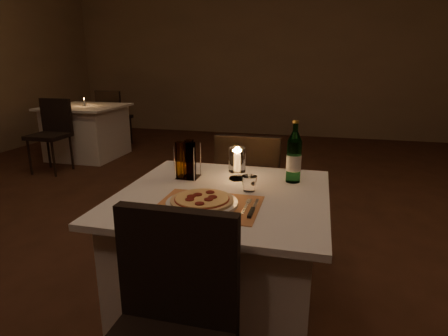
% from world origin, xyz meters
% --- Properties ---
extents(floor, '(8.00, 10.00, 0.02)m').
position_xyz_m(floor, '(0.00, 0.00, -0.01)').
color(floor, '#422315').
rests_on(floor, ground).
extents(wall_back, '(8.00, 0.02, 3.00)m').
position_xyz_m(wall_back, '(0.00, 5.01, 1.50)').
color(wall_back, '#80664A').
rests_on(wall_back, ground).
extents(main_table, '(1.00, 1.00, 0.74)m').
position_xyz_m(main_table, '(0.24, -0.35, 0.37)').
color(main_table, silver).
rests_on(main_table, ground).
extents(chair_near, '(0.42, 0.42, 0.90)m').
position_xyz_m(chair_near, '(0.24, -1.07, 0.55)').
color(chair_near, black).
rests_on(chair_near, ground).
extents(chair_far, '(0.42, 0.42, 0.90)m').
position_xyz_m(chair_far, '(0.24, 0.36, 0.55)').
color(chair_far, black).
rests_on(chair_far, ground).
extents(placemat, '(0.45, 0.34, 0.00)m').
position_xyz_m(placemat, '(0.22, -0.53, 0.74)').
color(placemat, '#C17843').
rests_on(placemat, main_table).
extents(plate, '(0.32, 0.32, 0.01)m').
position_xyz_m(plate, '(0.19, -0.53, 0.75)').
color(plate, white).
rests_on(plate, placemat).
extents(pizza, '(0.28, 0.28, 0.02)m').
position_xyz_m(pizza, '(0.19, -0.53, 0.77)').
color(pizza, '#D8B77F').
rests_on(pizza, plate).
extents(fork, '(0.02, 0.18, 0.00)m').
position_xyz_m(fork, '(0.39, -0.50, 0.75)').
color(fork, silver).
rests_on(fork, placemat).
extents(knife, '(0.02, 0.22, 0.01)m').
position_xyz_m(knife, '(0.42, -0.56, 0.75)').
color(knife, black).
rests_on(knife, placemat).
extents(tumbler, '(0.08, 0.08, 0.08)m').
position_xyz_m(tumbler, '(0.36, -0.29, 0.78)').
color(tumbler, white).
rests_on(tumbler, main_table).
extents(water_bottle, '(0.08, 0.08, 0.33)m').
position_xyz_m(water_bottle, '(0.56, -0.09, 0.87)').
color(water_bottle, '#56A165').
rests_on(water_bottle, main_table).
extents(hurricane_candle, '(0.09, 0.09, 0.18)m').
position_xyz_m(hurricane_candle, '(0.26, -0.12, 0.84)').
color(hurricane_candle, white).
rests_on(hurricane_candle, main_table).
extents(cruet_caddy, '(0.12, 0.12, 0.21)m').
position_xyz_m(cruet_caddy, '(-0.00, -0.18, 0.84)').
color(cruet_caddy, white).
rests_on(cruet_caddy, main_table).
extents(neighbor_table_left, '(1.00, 1.00, 0.74)m').
position_xyz_m(neighbor_table_left, '(-2.54, 2.65, 0.37)').
color(neighbor_table_left, silver).
rests_on(neighbor_table_left, ground).
extents(neighbor_chair_la, '(0.42, 0.42, 0.90)m').
position_xyz_m(neighbor_chair_la, '(-2.54, 1.94, 0.55)').
color(neighbor_chair_la, black).
rests_on(neighbor_chair_la, ground).
extents(neighbor_chair_lb, '(0.42, 0.42, 0.90)m').
position_xyz_m(neighbor_chair_lb, '(-2.54, 3.36, 0.55)').
color(neighbor_chair_lb, black).
rests_on(neighbor_chair_lb, ground).
extents(neighbor_candle_left, '(0.03, 0.03, 0.11)m').
position_xyz_m(neighbor_candle_left, '(-2.54, 2.65, 0.79)').
color(neighbor_candle_left, white).
rests_on(neighbor_candle_left, neighbor_table_left).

